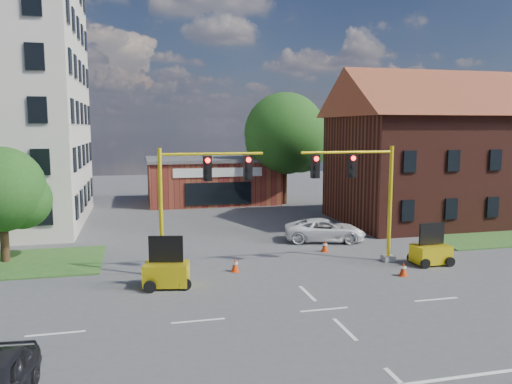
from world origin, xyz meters
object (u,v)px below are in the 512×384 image
(signal_mast_east, at_px, (362,190))
(trailer_east, at_px, (431,252))
(signal_mast_west, at_px, (195,195))
(pickup_white, at_px, (325,230))
(trailer_west, at_px, (166,272))

(signal_mast_east, distance_m, trailer_east, 4.91)
(signal_mast_west, distance_m, trailer_east, 12.69)
(pickup_white, bearing_deg, signal_mast_west, 135.70)
(signal_mast_east, bearing_deg, trailer_west, -170.87)
(signal_mast_west, distance_m, pickup_white, 10.78)
(signal_mast_west, bearing_deg, trailer_east, -5.10)
(signal_mast_east, relative_size, trailer_west, 2.76)
(signal_mast_east, xyz_separation_m, trailer_east, (3.51, -1.09, -3.26))
(signal_mast_east, height_order, trailer_east, signal_mast_east)
(signal_mast_west, bearing_deg, pickup_white, 31.22)
(trailer_east, bearing_deg, signal_mast_east, 160.20)
(signal_mast_east, relative_size, trailer_east, 2.94)
(signal_mast_west, relative_size, pickup_white, 1.23)
(signal_mast_west, height_order, trailer_east, signal_mast_west)
(signal_mast_west, height_order, signal_mast_east, same)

